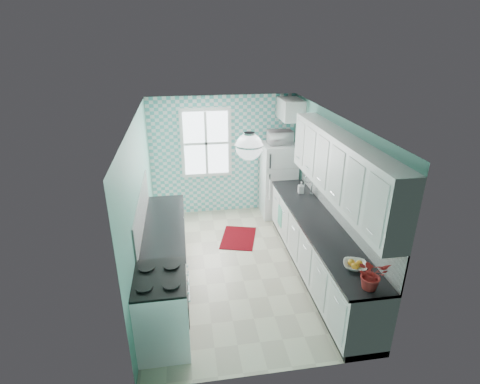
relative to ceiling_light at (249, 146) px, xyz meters
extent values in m
cube|color=beige|center=(0.00, 0.80, -2.33)|extent=(3.00, 4.40, 0.02)
cube|color=white|center=(0.00, 0.80, 0.19)|extent=(3.00, 4.40, 0.02)
cube|color=#64AD9B|center=(0.00, 3.01, -1.07)|extent=(3.00, 0.02, 2.50)
cube|color=#64AD9B|center=(0.00, -1.41, -1.07)|extent=(3.00, 0.02, 2.50)
cube|color=#64AD9B|center=(-1.51, 0.80, -1.07)|extent=(0.02, 4.40, 2.50)
cube|color=#64AD9B|center=(1.51, 0.80, -1.07)|extent=(0.02, 4.40, 2.50)
cube|color=#53B9B4|center=(0.00, 2.99, -1.07)|extent=(3.00, 0.01, 2.50)
cube|color=white|center=(-0.35, 2.96, -0.77)|extent=(1.04, 0.05, 1.44)
cube|color=white|center=(-0.35, 2.95, -0.77)|extent=(0.90, 0.02, 1.30)
cube|color=white|center=(1.49, 0.40, -1.13)|extent=(0.02, 3.60, 0.51)
cube|color=white|center=(-1.49, 0.73, -1.13)|extent=(0.02, 2.15, 0.51)
cube|color=white|center=(1.33, 0.20, -0.42)|extent=(0.33, 3.20, 0.90)
cube|color=white|center=(1.30, 2.63, -0.07)|extent=(0.40, 0.74, 0.40)
cylinder|color=silver|center=(0.00, 0.00, 0.16)|extent=(0.14, 0.14, 0.04)
cylinder|color=silver|center=(0.00, 0.00, 0.09)|extent=(0.02, 0.02, 0.12)
sphere|color=white|center=(0.00, 0.00, 0.00)|extent=(0.34, 0.34, 0.34)
cube|color=white|center=(1.20, 0.40, -1.87)|extent=(0.60, 3.60, 0.90)
cube|color=black|center=(1.19, 0.40, -1.40)|extent=(0.63, 3.60, 0.04)
cube|color=white|center=(-1.20, 0.73, -1.87)|extent=(0.60, 2.15, 0.90)
cube|color=black|center=(-1.19, 0.73, -1.40)|extent=(0.63, 2.15, 0.04)
cube|color=white|center=(1.11, 2.63, -1.54)|extent=(0.68, 0.64, 1.56)
cube|color=silver|center=(1.11, 2.30, -1.18)|extent=(0.67, 0.01, 0.02)
cube|color=silver|center=(0.84, 2.28, -0.99)|extent=(0.03, 0.03, 0.30)
cube|color=silver|center=(0.84, 2.28, -1.54)|extent=(0.03, 0.03, 0.54)
cube|color=silver|center=(-1.20, -0.71, -1.83)|extent=(0.64, 0.81, 0.96)
cube|color=black|center=(-1.20, -0.71, -1.35)|extent=(0.64, 0.81, 0.03)
cube|color=black|center=(-0.88, -0.71, -1.77)|extent=(0.01, 0.53, 0.32)
cube|color=silver|center=(1.20, 1.40, -1.40)|extent=(0.55, 0.46, 0.12)
cylinder|color=silver|center=(1.40, 1.40, -1.20)|extent=(0.02, 0.02, 0.30)
torus|color=silver|center=(1.32, 1.40, -1.01)|extent=(0.16, 0.02, 0.16)
cube|color=maroon|center=(0.12, 1.71, -2.32)|extent=(0.83, 1.01, 0.01)
cube|color=#4E9D89|center=(0.89, 1.57, -1.84)|extent=(0.06, 0.25, 0.37)
imported|color=white|center=(1.20, -0.83, -1.35)|extent=(0.37, 0.37, 0.07)
imported|color=red|center=(1.20, -1.22, -1.20)|extent=(0.35, 0.31, 0.37)
imported|color=#96A7B6|center=(1.25, 1.55, -1.27)|extent=(0.11, 0.11, 0.22)
imported|color=silver|center=(1.11, 2.63, -0.62)|extent=(0.49, 0.33, 0.27)
camera|label=1|loc=(-0.82, -4.46, 1.33)|focal=28.00mm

